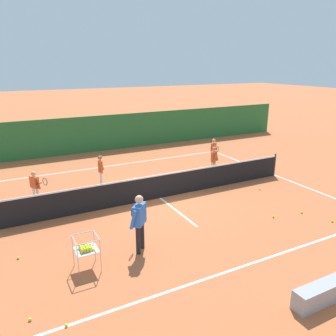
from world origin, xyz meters
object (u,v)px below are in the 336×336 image
object	(u,v)px
student_0	(35,184)
student_1	(101,168)
tennis_ball_4	(302,212)
tennis_ball_5	(18,258)
tennis_net	(160,186)
courtside_bench	(322,293)
student_3	(214,149)
tennis_ball_2	(66,325)
student_2	(214,158)
tennis_ball_1	(260,189)
tennis_ball_6	(332,221)
ball_cart	(86,248)
instructor	(139,218)
tennis_ball_0	(273,217)
tennis_ball_3	(30,319)

from	to	relation	value
student_0	student_1	bearing A→B (deg)	14.50
tennis_ball_4	tennis_ball_5	bearing A→B (deg)	170.74
tennis_net	courtside_bench	distance (m)	7.03
student_3	student_0	bearing A→B (deg)	-171.81
tennis_ball_2	student_2	bearing A→B (deg)	38.85
student_0	tennis_ball_1	xyz separation A→B (m)	(8.39, -2.82, -0.72)
student_1	tennis_ball_6	xyz separation A→B (m)	(5.78, -6.90, -0.78)
student_2	student_3	distance (m)	1.94
ball_cart	courtside_bench	world-z (taller)	ball_cart
ball_cart	tennis_ball_4	size ratio (longest dim) A/B	13.22
student_3	tennis_ball_2	distance (m)	12.30
tennis_ball_2	tennis_ball_4	distance (m)	8.57
student_2	tennis_ball_5	size ratio (longest dim) A/B	20.20
ball_cart	tennis_ball_5	distance (m)	2.10
instructor	ball_cart	bearing A→B (deg)	-172.95
tennis_net	tennis_ball_0	bearing A→B (deg)	-51.63
tennis_ball_2	tennis_ball_4	xyz separation A→B (m)	(8.42, 1.60, 0.00)
tennis_ball_2	tennis_ball_6	distance (m)	8.80
courtside_bench	tennis_ball_3	bearing A→B (deg)	157.71
student_1	student_2	bearing A→B (deg)	-11.25
student_0	tennis_ball_6	size ratio (longest dim) A/B	18.52
tennis_net	tennis_ball_2	distance (m)	6.94
student_0	courtside_bench	xyz separation A→B (m)	(4.83, -8.70, -0.53)
tennis_net	student_2	xyz separation A→B (m)	(3.48, 1.37, 0.32)
courtside_bench	student_3	bearing A→B (deg)	67.81
ball_cart	tennis_ball_5	size ratio (longest dim) A/B	13.22
instructor	student_1	size ratio (longest dim) A/B	1.23
tennis_ball_1	tennis_ball_4	distance (m)	2.44
student_0	tennis_ball_2	world-z (taller)	student_0
student_1	tennis_ball_5	size ratio (longest dim) A/B	19.88
student_1	tennis_ball_3	xyz separation A→B (m)	(-3.62, -7.04, -0.78)
tennis_net	student_3	size ratio (longest dim) A/B	9.08
tennis_ball_2	tennis_ball_5	xyz separation A→B (m)	(-0.66, 3.08, 0.00)
tennis_ball_4	tennis_ball_5	world-z (taller)	same
tennis_ball_4	tennis_ball_6	size ratio (longest dim) A/B	1.00
student_3	tennis_ball_5	distance (m)	11.10
ball_cart	student_1	bearing A→B (deg)	69.89
tennis_net	tennis_ball_0	distance (m)	4.31
ball_cart	tennis_ball_4	xyz separation A→B (m)	(7.54, -0.17, -0.56)
tennis_ball_3	courtside_bench	xyz separation A→B (m)	(5.75, -2.36, 0.20)
student_2	tennis_ball_2	size ratio (longest dim) A/B	20.20
instructor	student_0	xyz separation A→B (m)	(-2.13, 4.88, -0.24)
tennis_ball_4	tennis_ball_6	bearing A→B (deg)	-69.46
tennis_ball_4	tennis_ball_6	xyz separation A→B (m)	(0.36, -0.95, 0.00)
student_0	tennis_ball_1	size ratio (longest dim) A/B	18.52
tennis_ball_6	tennis_ball_2	bearing A→B (deg)	-175.79
student_2	tennis_ball_4	size ratio (longest dim) A/B	20.20
student_3	courtside_bench	xyz separation A→B (m)	(-4.07, -9.98, -0.56)
tennis_ball_4	courtside_bench	bearing A→B (deg)	-133.68
student_3	tennis_ball_4	world-z (taller)	student_3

